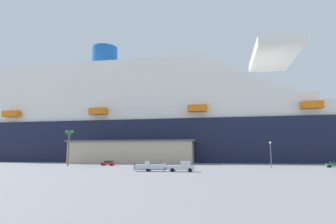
# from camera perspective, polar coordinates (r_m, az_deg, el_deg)

# --- Properties ---
(ground_plane) EXTENTS (600.00, 600.00, 0.00)m
(ground_plane) POSITION_cam_1_polar(r_m,az_deg,el_deg) (108.81, 4.58, -10.40)
(ground_plane) COLOR gray
(cruise_ship) EXTENTS (230.98, 44.81, 66.57)m
(cruise_ship) POSITION_cam_1_polar(r_m,az_deg,el_deg) (141.34, -3.66, -2.15)
(cruise_ship) COLOR #191E38
(cruise_ship) RESTS_ON ground_plane
(terminal_building) EXTENTS (51.30, 30.96, 8.89)m
(terminal_building) POSITION_cam_1_polar(r_m,az_deg,el_deg) (118.57, -6.46, -8.05)
(terminal_building) COLOR #B7A88C
(terminal_building) RESTS_ON ground_plane
(pickup_truck) EXTENTS (5.67, 2.46, 2.20)m
(pickup_truck) POSITION_cam_1_polar(r_m,az_deg,el_deg) (61.14, 2.92, -10.99)
(pickup_truck) COLOR silver
(pickup_truck) RESTS_ON ground_plane
(small_boat_on_trailer) EXTENTS (8.96, 2.22, 2.15)m
(small_boat_on_trailer) POSITION_cam_1_polar(r_m,az_deg,el_deg) (62.26, -3.02, -11.02)
(small_boat_on_trailer) COLOR #595960
(small_boat_on_trailer) RESTS_ON ground_plane
(palm_tree) EXTENTS (3.11, 2.90, 11.31)m
(palm_tree) POSITION_cam_1_polar(r_m,az_deg,el_deg) (94.98, -19.36, -4.67)
(palm_tree) COLOR brown
(palm_tree) RESTS_ON ground_plane
(street_lamp) EXTENTS (0.56, 0.56, 6.95)m
(street_lamp) POSITION_cam_1_polar(r_m,az_deg,el_deg) (79.03, 20.03, -7.33)
(street_lamp) COLOR slate
(street_lamp) RESTS_ON ground_plane
(parked_car_red_hatchback) EXTENTS (4.50, 2.35, 1.58)m
(parked_car_red_hatchback) POSITION_cam_1_polar(r_m,az_deg,el_deg) (93.74, -12.03, -10.06)
(parked_car_red_hatchback) COLOR red
(parked_car_red_hatchback) RESTS_ON ground_plane
(parked_car_green_wagon) EXTENTS (4.27, 2.22, 1.58)m
(parked_car_green_wagon) POSITION_cam_1_polar(r_m,az_deg,el_deg) (92.25, 30.60, -9.11)
(parked_car_green_wagon) COLOR #2D723F
(parked_car_green_wagon) RESTS_ON ground_plane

